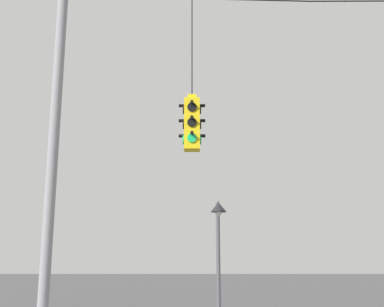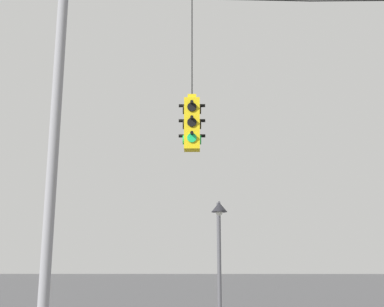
# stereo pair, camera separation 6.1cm
# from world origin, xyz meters

# --- Properties ---
(utility_pole_left) EXTENTS (0.23, 0.23, 9.05)m
(utility_pole_left) POSITION_xyz_m (-6.69, -0.02, 4.52)
(utility_pole_left) COLOR gray
(utility_pole_left) RESTS_ON ground_plane
(traffic_light_near_right_pole) EXTENTS (0.58, 0.58, 3.64)m
(traffic_light_near_right_pole) POSITION_xyz_m (-3.69, -0.02, 5.38)
(traffic_light_near_right_pole) COLOR yellow
(street_lamp) EXTENTS (0.47, 0.80, 4.16)m
(street_lamp) POSITION_xyz_m (-2.95, 4.01, 3.11)
(street_lamp) COLOR #515156
(street_lamp) RESTS_ON ground_plane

